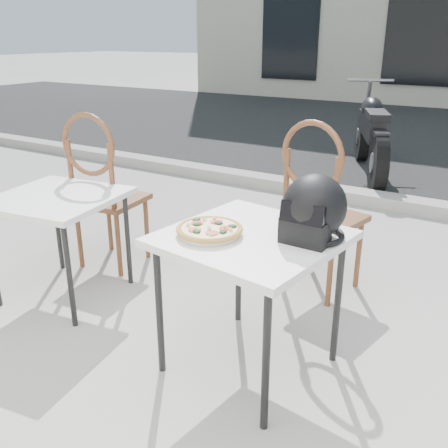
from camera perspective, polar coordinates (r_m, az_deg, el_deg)
The scene contains 10 objects.
ground at distance 2.69m, azimuth 5.73°, elevation -16.64°, with size 80.00×80.00×0.00m, color #A19E98.
curb at distance 5.26m, azimuth 20.35°, elevation 2.11°, with size 30.00×0.25×0.12m, color gray.
cafe_table_main at distance 2.40m, azimuth 3.13°, elevation -2.71°, with size 0.87×0.87×0.74m.
plate at distance 2.37m, azimuth -1.67°, elevation -1.07°, with size 0.38×0.38×0.02m.
pizza at distance 2.36m, azimuth -1.67°, elevation -0.57°, with size 0.38×0.38×0.04m.
helmet at distance 2.32m, azimuth 10.17°, elevation 1.51°, with size 0.31×0.32×0.31m.
cafe_chair_main at distance 3.21m, azimuth 10.75°, elevation 2.69°, with size 0.53×0.53×1.17m.
cafe_table_side at distance 3.31m, azimuth -18.51°, elevation 2.09°, with size 0.83×0.83×0.69m.
cafe_chair_side at distance 3.65m, azimuth -13.78°, elevation 4.52°, with size 0.49×0.49×1.16m.
motorcycle at distance 6.40m, azimuth 16.42°, elevation 9.68°, with size 0.99×2.10×1.11m.
Camera 1 is at (0.89, -1.94, 1.63)m, focal length 40.00 mm.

